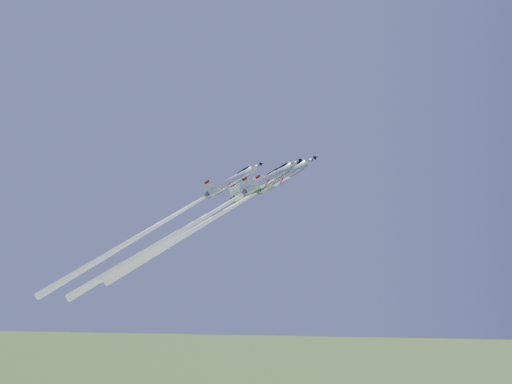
# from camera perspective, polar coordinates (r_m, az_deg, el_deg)

# --- Properties ---
(jet_lead) EXTENTS (40.07, 13.85, 35.57)m
(jet_lead) POSITION_cam_1_polar(r_m,az_deg,el_deg) (125.26, -3.79, -2.33)
(jet_lead) COLOR white
(jet_left) EXTENTS (43.47, 14.96, 38.78)m
(jet_left) POSITION_cam_1_polar(r_m,az_deg,el_deg) (129.17, -6.76, -3.44)
(jet_left) COLOR white
(jet_right) EXTENTS (36.38, 12.60, 32.24)m
(jet_right) POSITION_cam_1_polar(r_m,az_deg,el_deg) (118.63, -4.90, -2.34)
(jet_right) COLOR white
(jet_slot) EXTENTS (41.04, 14.07, 36.99)m
(jet_slot) POSITION_cam_1_polar(r_m,az_deg,el_deg) (124.47, -9.84, -3.30)
(jet_slot) COLOR white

